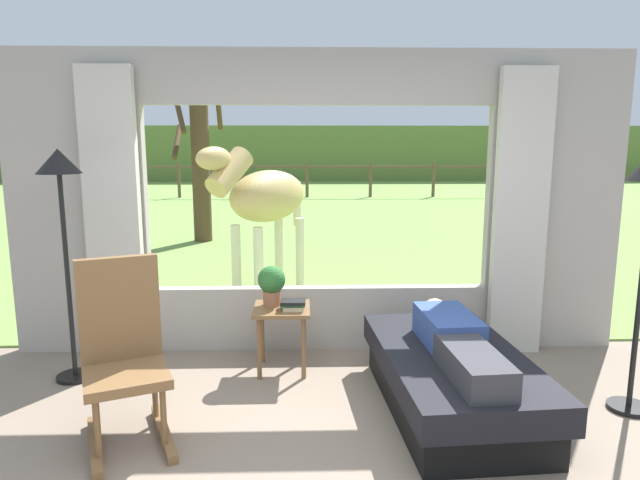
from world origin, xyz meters
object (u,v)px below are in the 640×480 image
Objects in this scene: recliner_sofa at (451,380)px; potted_plant at (272,283)px; floor_lamp_left at (61,195)px; horse at (264,198)px; side_table at (282,319)px; pasture_tree at (200,163)px; book_stack at (293,304)px; reclining_person at (455,340)px; rocking_chair at (123,353)px.

recliner_sofa is 1.55m from potted_plant.
horse is at bearing 60.56° from floor_lamp_left.
side_table is 0.30× the size of horse.
horse is at bearing -68.96° from pasture_tree.
pasture_tree reaches higher than side_table.
recliner_sofa is at bearing -31.06° from book_stack.
reclining_person is 1.28× the size of rocking_chair.
side_table is at bearing -36.87° from potted_plant.
rocking_chair is 1.41m from floor_lamp_left.
recliner_sofa is at bearing 86.01° from reclining_person.
reclining_person is at bearing 148.93° from horse.
recliner_sofa is 7.16m from pasture_tree.
book_stack is 2.39m from horse.
reclining_person is at bearing -33.43° from potted_plant.
side_table is 0.30× the size of floor_lamp_left.
recliner_sofa is 1.00× the size of floor_lamp_left.
book_stack is 0.11× the size of floor_lamp_left.
side_table is at bearing 130.19° from horse.
book_stack is (1.01, 0.93, 0.02)m from rocking_chair.
floor_lamp_left is (-2.77, 0.60, 1.20)m from recliner_sofa.
floor_lamp_left is 2.70m from horse.
potted_plant is 0.18× the size of horse.
book_stack is at bearing 144.96° from recliner_sofa.
reclining_person is 4.49× the size of potted_plant.
book_stack is at bearing 132.20° from horse.
reclining_person is at bearing -93.99° from recliner_sofa.
rocking_chair is (-2.09, -0.23, 0.02)m from reclining_person.
side_table is (0.92, 1.00, -0.12)m from rocking_chair.
pasture_tree is (-1.56, 5.70, 0.71)m from potted_plant.
pasture_tree reaches higher than reclining_person.
side_table is 6.07m from pasture_tree.
potted_plant is at bearing 6.52° from floor_lamp_left.
horse is (0.65, 3.22, 0.61)m from rocking_chair.
book_stack is at bearing -36.27° from potted_plant.
reclining_person is at bearing -13.27° from floor_lamp_left.
pasture_tree is at bearing 109.30° from reclining_person.
reclining_person is 2.98m from floor_lamp_left.
rocking_chair is at bearing 111.74° from horse.
recliner_sofa is at bearing -66.55° from pasture_tree.
rocking_chair is (-2.09, -0.28, 0.33)m from recliner_sofa.
side_table is at bearing -74.12° from pasture_tree.
floor_lamp_left reaches higher than recliner_sofa.
floor_lamp_left reaches higher than book_stack.
book_stack is (0.17, -0.12, -0.14)m from potted_plant.
floor_lamp_left is 5.87m from pasture_tree.
pasture_tree is at bearing 73.76° from rocking_chair.
recliner_sofa is 1.39m from side_table.
recliner_sofa is at bearing -12.28° from floor_lamp_left.
side_table is 0.29m from potted_plant.
book_stack is at bearing -35.72° from side_table.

